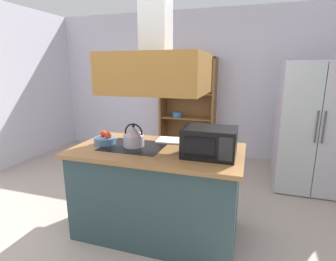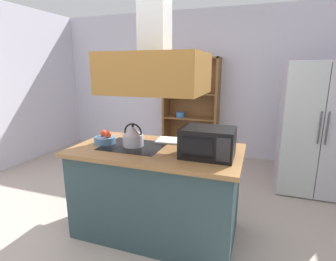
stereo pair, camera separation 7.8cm
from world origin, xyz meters
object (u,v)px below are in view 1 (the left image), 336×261
cutting_board (173,141)px  fruit_bowl (105,140)px  refrigerator (312,127)px  kettle (134,137)px  dish_cabinet (188,113)px  microwave (209,142)px

cutting_board → fruit_bowl: 0.71m
cutting_board → fruit_bowl: bearing=-154.6°
refrigerator → kettle: refrigerator is taller
dish_cabinet → kettle: size_ratio=7.98×
dish_cabinet → kettle: 2.53m
dish_cabinet → kettle: bearing=-89.0°
refrigerator → microwave: size_ratio=3.81×
kettle → fruit_bowl: bearing=-177.5°
microwave → fruit_bowl: size_ratio=2.10×
refrigerator → dish_cabinet: bearing=155.1°
kettle → fruit_bowl: size_ratio=1.06×
dish_cabinet → fruit_bowl: 2.55m
dish_cabinet → fruit_bowl: bearing=-96.2°
refrigerator → kettle: (-1.91, -1.61, 0.12)m
kettle → microwave: size_ratio=0.50×
dish_cabinet → microwave: 2.72m
refrigerator → dish_cabinet: dish_cabinet is taller
cutting_board → fruit_bowl: size_ratio=1.55×
kettle → refrigerator: bearing=40.1°
microwave → fruit_bowl: microwave is taller
microwave → fruit_bowl: (-1.08, 0.06, -0.08)m
kettle → microwave: microwave is taller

